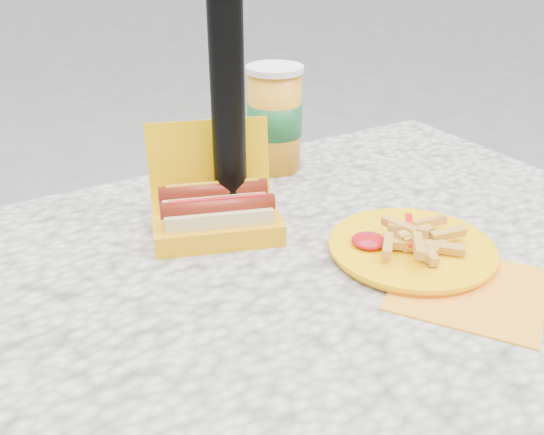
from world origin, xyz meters
TOP-DOWN VIEW (x-y plane):
  - picnic_table at (0.00, 0.00)m, footprint 1.20×0.80m
  - hotdog_box at (-0.04, 0.14)m, footprint 0.23×0.20m
  - fries_plate at (0.17, -0.07)m, footprint 0.26×0.35m
  - soda_cup at (0.17, 0.31)m, footprint 0.10×0.10m

SIDE VIEW (x-z plane):
  - picnic_table at x=0.00m, z-range 0.27..1.02m
  - fries_plate at x=0.17m, z-range 0.74..0.79m
  - hotdog_box at x=-0.04m, z-range 0.71..0.86m
  - soda_cup at x=0.17m, z-range 0.75..0.94m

